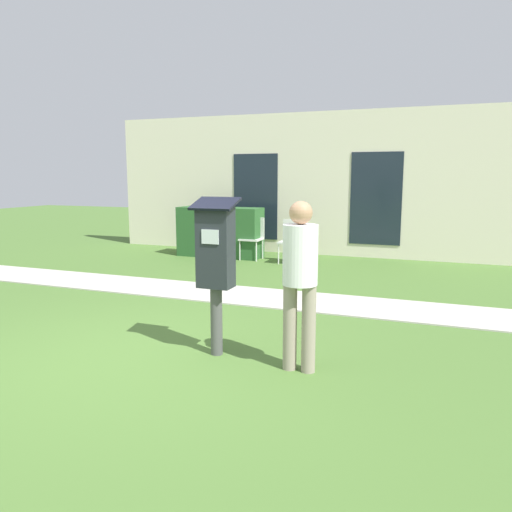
# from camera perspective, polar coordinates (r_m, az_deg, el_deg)

# --- Properties ---
(ground_plane) EXTENTS (40.00, 40.00, 0.00)m
(ground_plane) POSITION_cam_1_polar(r_m,az_deg,el_deg) (5.20, -14.66, -11.43)
(ground_plane) COLOR #476B2D
(sidewalk) EXTENTS (12.00, 1.10, 0.02)m
(sidewalk) POSITION_cam_1_polar(r_m,az_deg,el_deg) (7.59, -1.93, -4.47)
(sidewalk) COLOR #B7B2A8
(sidewalk) RESTS_ON ground
(building_facade) EXTENTS (10.00, 0.26, 3.20)m
(building_facade) POSITION_cam_1_polar(r_m,az_deg,el_deg) (11.56, 6.72, 8.13)
(building_facade) COLOR beige
(building_facade) RESTS_ON ground
(parking_meter) EXTENTS (0.44, 0.31, 1.59)m
(parking_meter) POSITION_cam_1_polar(r_m,az_deg,el_deg) (4.95, -4.64, 0.02)
(parking_meter) COLOR #4C4C4C
(parking_meter) RESTS_ON ground
(person_standing) EXTENTS (0.32, 0.32, 1.58)m
(person_standing) POSITION_cam_1_polar(r_m,az_deg,el_deg) (4.54, 5.05, -1.93)
(person_standing) COLOR gray
(person_standing) RESTS_ON ground
(outdoor_chair_left) EXTENTS (0.44, 0.44, 0.90)m
(outdoor_chair_left) POSITION_cam_1_polar(r_m,az_deg,el_deg) (10.82, -0.37, 2.45)
(outdoor_chair_left) COLOR silver
(outdoor_chair_left) RESTS_ON ground
(outdoor_chair_middle) EXTENTS (0.44, 0.44, 0.90)m
(outdoor_chair_middle) POSITION_cam_1_polar(r_m,az_deg,el_deg) (10.36, 4.09, 2.12)
(outdoor_chair_middle) COLOR silver
(outdoor_chair_middle) RESTS_ON ground
(hedge_row) EXTENTS (1.90, 0.60, 1.10)m
(hedge_row) POSITION_cam_1_polar(r_m,az_deg,el_deg) (11.18, -4.14, 2.75)
(hedge_row) COLOR #285628
(hedge_row) RESTS_ON ground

